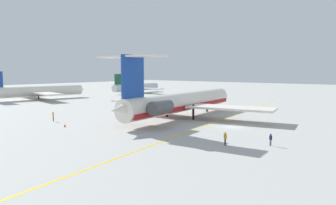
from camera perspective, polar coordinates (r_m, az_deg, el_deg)
name	(u,v)px	position (r m, az deg, el deg)	size (l,w,h in m)	color
ground	(232,127)	(57.81, 11.37, -4.24)	(382.32, 382.32, 0.00)	#ADADA8
main_jetliner	(180,102)	(66.04, 2.14, 0.10)	(42.96, 38.01, 12.51)	silver
airliner_mid_left	(41,91)	(117.91, -21.81, 1.92)	(32.02, 31.88, 9.60)	silver
airliner_mid_right	(138,87)	(142.15, -5.47, 2.76)	(28.11, 27.72, 8.42)	silver
ground_crew_near_nose	(53,116)	(66.18, -19.90, -2.21)	(0.29, 0.45, 1.80)	black
ground_crew_near_tail	(225,137)	(43.15, 10.23, -6.12)	(0.28, 0.45, 1.78)	black
ground_crew_portside	(153,101)	(93.66, -2.64, 0.34)	(0.27, 0.42, 1.67)	black
ground_crew_starboard	(271,138)	(44.36, 17.93, -6.09)	(0.26, 0.41, 1.65)	black
safety_cone_nose	(65,125)	(59.19, -18.02, -3.91)	(0.40, 0.40, 0.55)	#EA590F
taxiway_centreline	(217,121)	(62.99, 8.87, -3.37)	(103.62, 0.36, 0.01)	gold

